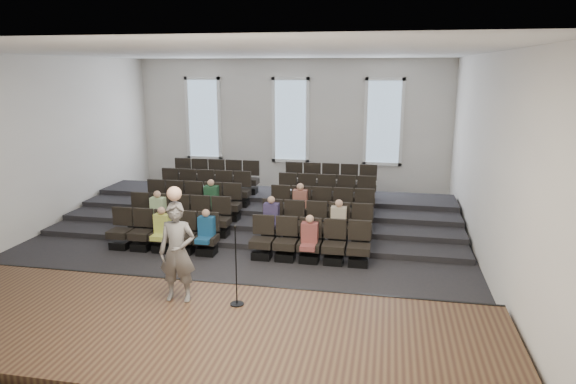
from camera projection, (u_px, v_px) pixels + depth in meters
The scene contains 14 objects.
ground at pixel (241, 248), 13.57m from camera, with size 14.00×14.00×0.00m, color black.
ceiling at pixel (236, 53), 12.39m from camera, with size 12.00×14.00×0.02m, color white.
wall_back at pixel (291, 125), 19.68m from camera, with size 12.00×0.04×5.00m, color silver.
wall_front at pixel (76, 248), 6.29m from camera, with size 12.00×0.04×5.00m, color silver.
wall_left at pixel (28, 148), 14.12m from camera, with size 0.04×14.00×5.00m, color silver.
wall_right at pixel (489, 163), 11.85m from camera, with size 0.04×14.00×5.00m, color silver.
stage at pixel (156, 336), 8.65m from camera, with size 11.80×3.60×0.50m, color #4C3720.
stage_lip at pixel (194, 292), 10.34m from camera, with size 11.80×0.06×0.52m, color black.
risers at pixel (268, 210), 16.55m from camera, with size 11.80×4.80×0.60m.
seating_rows at pixel (255, 208), 14.88m from camera, with size 6.80×4.70×1.67m.
windows at pixel (291, 120), 19.57m from camera, with size 8.44×0.10×3.24m.
audience at pixel (244, 216), 13.69m from camera, with size 5.45×2.64×1.10m.
speaker at pixel (177, 252), 9.22m from camera, with size 0.67×0.44×1.85m, color #5F5C5A.
mic_stand at pixel (236, 281), 9.13m from camera, with size 0.25×0.25×1.50m.
Camera 1 is at (3.71, -12.36, 4.64)m, focal length 32.00 mm.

